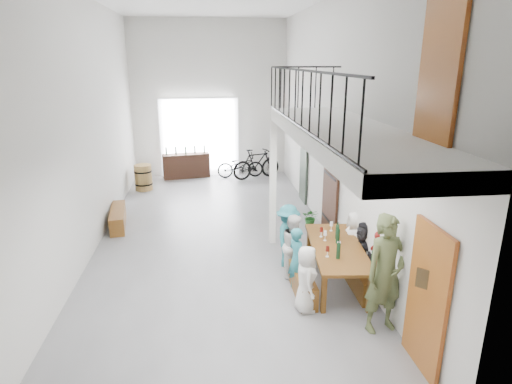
{
  "coord_description": "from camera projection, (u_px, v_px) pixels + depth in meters",
  "views": [
    {
      "loc": [
        -0.17,
        -9.64,
        4.13
      ],
      "look_at": [
        0.91,
        -0.5,
        1.27
      ],
      "focal_mm": 30.0,
      "sensor_mm": 36.0,
      "label": 1
    }
  ],
  "objects": [
    {
      "name": "guest_left_b",
      "position": [
        297.0,
        259.0,
        7.85
      ],
      "size": [
        0.43,
        0.52,
        1.24
      ],
      "primitive_type": "imported",
      "rotation": [
        0.0,
        0.0,
        1.91
      ],
      "color": "#236D77",
      "rests_on": "ground"
    },
    {
      "name": "guest_left_a",
      "position": [
        306.0,
        279.0,
        7.2
      ],
      "size": [
        0.41,
        0.6,
        1.18
      ],
      "primitive_type": "imported",
      "rotation": [
        0.0,
        0.0,
        1.51
      ],
      "color": "silver",
      "rests_on": "ground"
    },
    {
      "name": "potted_plant",
      "position": [
        311.0,
        217.0,
        11.03
      ],
      "size": [
        0.53,
        0.49,
        0.47
      ],
      "primitive_type": "imported",
      "rotation": [
        0.0,
        0.0,
        -0.38
      ],
      "color": "#194C1C",
      "rests_on": "ground"
    },
    {
      "name": "bicycle_far",
      "position": [
        256.0,
        164.0,
        15.33
      ],
      "size": [
        1.89,
        1.06,
        1.09
      ],
      "primitive_type": "imported",
      "rotation": [
        0.0,
        0.0,
        1.89
      ],
      "color": "black",
      "rests_on": "ground"
    },
    {
      "name": "guest_right_c",
      "position": [
        354.0,
        240.0,
        8.7
      ],
      "size": [
        0.44,
        0.63,
        1.22
      ],
      "primitive_type": "imported",
      "rotation": [
        0.0,
        0.0,
        -1.66
      ],
      "color": "silver",
      "rests_on": "ground"
    },
    {
      "name": "guest_right_b",
      "position": [
        363.0,
        251.0,
        8.19
      ],
      "size": [
        0.45,
        1.16,
        1.22
      ],
      "primitive_type": "imported",
      "rotation": [
        0.0,
        0.0,
        -1.49
      ],
      "color": "black",
      "rests_on": "ground"
    },
    {
      "name": "serving_counter",
      "position": [
        186.0,
        166.0,
        15.51
      ],
      "size": [
        1.71,
        0.74,
        0.88
      ],
      "primitive_type": "cube",
      "rotation": [
        0.0,
        0.0,
        0.17
      ],
      "color": "#331B12",
      "rests_on": "ground"
    },
    {
      "name": "gateway_portal",
      "position": [
        200.0,
        138.0,
        15.56
      ],
      "size": [
        2.8,
        0.08,
        2.8
      ],
      "primitive_type": "cube",
      "color": "white",
      "rests_on": "ground"
    },
    {
      "name": "floor",
      "position": [
        216.0,
        237.0,
        10.39
      ],
      "size": [
        12.0,
        12.0,
        0.0
      ],
      "primitive_type": "plane",
      "color": "slate",
      "rests_on": "ground"
    },
    {
      "name": "bicycle_near",
      "position": [
        240.0,
        166.0,
        15.52
      ],
      "size": [
        1.71,
        0.7,
        0.88
      ],
      "primitive_type": "imported",
      "rotation": [
        0.0,
        0.0,
        1.64
      ],
      "color": "black",
      "rests_on": "ground"
    },
    {
      "name": "host_standing",
      "position": [
        385.0,
        274.0,
        6.59
      ],
      "size": [
        0.8,
        0.62,
        1.94
      ],
      "primitive_type": "imported",
      "rotation": [
        0.0,
        0.0,
        0.24
      ],
      "color": "#4D5831",
      "rests_on": "ground"
    },
    {
      "name": "bench_wall",
      "position": [
        353.0,
        270.0,
        8.28
      ],
      "size": [
        0.29,
        1.93,
        0.44
      ],
      "primitive_type": "cube",
      "rotation": [
        0.0,
        0.0,
        -0.02
      ],
      "color": "brown",
      "rests_on": "ground"
    },
    {
      "name": "bench_inner",
      "position": [
        299.0,
        276.0,
        8.08
      ],
      "size": [
        0.3,
        1.84,
        0.42
      ],
      "primitive_type": "cube",
      "rotation": [
        0.0,
        0.0,
        -0.01
      ],
      "color": "brown",
      "rests_on": "ground"
    },
    {
      "name": "tableware",
      "position": [
        333.0,
        238.0,
        8.02
      ],
      "size": [
        0.48,
        1.31,
        0.35
      ],
      "color": "black",
      "rests_on": "tasting_table"
    },
    {
      "name": "guest_left_c",
      "position": [
        294.0,
        245.0,
        8.4
      ],
      "size": [
        0.64,
        0.73,
        1.27
      ],
      "primitive_type": "imported",
      "rotation": [
        0.0,
        0.0,
        1.28
      ],
      "color": "silver",
      "rests_on": "ground"
    },
    {
      "name": "counter_bottles",
      "position": [
        185.0,
        150.0,
        15.35
      ],
      "size": [
        1.4,
        0.28,
        0.28
      ],
      "color": "black",
      "rests_on": "serving_counter"
    },
    {
      "name": "balcony",
      "position": [
        342.0,
        137.0,
        6.76
      ],
      "size": [
        1.52,
        5.62,
        4.0
      ],
      "color": "white",
      "rests_on": "ground"
    },
    {
      "name": "room_walls",
      "position": [
        212.0,
        87.0,
        9.33
      ],
      "size": [
        12.0,
        12.0,
        12.0
      ],
      "color": "silver",
      "rests_on": "ground"
    },
    {
      "name": "oak_barrel",
      "position": [
        143.0,
        177.0,
        14.03
      ],
      "size": [
        0.57,
        0.57,
        0.84
      ],
      "color": "olive",
      "rests_on": "ground"
    },
    {
      "name": "side_bench",
      "position": [
        118.0,
        218.0,
        11.03
      ],
      "size": [
        0.57,
        1.62,
        0.45
      ],
      "primitive_type": "cube",
      "rotation": [
        0.0,
        0.0,
        0.14
      ],
      "color": "brown",
      "rests_on": "ground"
    },
    {
      "name": "guest_right_a",
      "position": [
        378.0,
        264.0,
        7.61
      ],
      "size": [
        0.35,
        0.76,
        1.28
      ],
      "primitive_type": "imported",
      "rotation": [
        0.0,
        0.0,
        -1.52
      ],
      "color": "#AA201D",
      "rests_on": "ground"
    },
    {
      "name": "right_wall_decor",
      "position": [
        354.0,
        186.0,
        8.4
      ],
      "size": [
        0.07,
        8.28,
        5.07
      ],
      "color": "brown",
      "rests_on": "ground"
    },
    {
      "name": "tasting_table",
      "position": [
        337.0,
        250.0,
        8.02
      ],
      "size": [
        1.16,
        2.35,
        0.79
      ],
      "rotation": [
        0.0,
        0.0,
        -0.11
      ],
      "color": "brown",
      "rests_on": "ground"
    },
    {
      "name": "guest_left_d",
      "position": [
        288.0,
        236.0,
        8.77
      ],
      "size": [
        0.78,
        0.98,
        1.33
      ],
      "primitive_type": "imported",
      "rotation": [
        0.0,
        0.0,
        1.18
      ],
      "color": "#236D77",
      "rests_on": "ground"
    }
  ]
}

